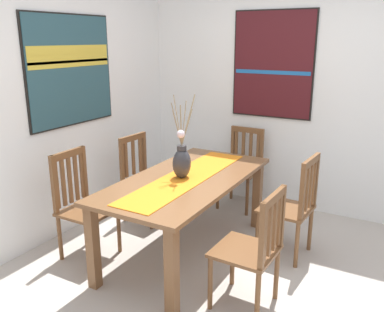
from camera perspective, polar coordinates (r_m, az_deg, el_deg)
name	(u,v)px	position (r m, az deg, el deg)	size (l,w,h in m)	color
ground_plane	(226,285)	(3.44, 4.80, -17.45)	(6.40, 6.40, 0.03)	#B2A89E
wall_back	(45,98)	(4.03, -19.69, 7.61)	(6.40, 0.12, 2.70)	white
wall_side	(301,89)	(4.66, 14.94, 9.02)	(0.12, 6.40, 2.70)	white
dining_table	(187,189)	(3.58, -0.76, -4.56)	(1.79, 0.87, 0.72)	brown
table_runner	(187,177)	(3.55, -0.77, -2.93)	(1.65, 0.36, 0.01)	orange
centerpiece_vase	(182,161)	(3.48, -1.43, -0.68)	(0.27, 0.19, 0.72)	#333338
chair_0	(293,205)	(3.70, 13.82, -6.67)	(0.45, 0.45, 0.93)	brown
chair_1	(253,248)	(2.97, 8.49, -12.52)	(0.43, 0.43, 0.90)	brown
chair_2	(242,167)	(4.72, 6.93, -1.46)	(0.43, 0.43, 0.90)	brown
chair_3	(82,203)	(3.74, -15.04, -6.36)	(0.42, 0.42, 0.95)	brown
chair_4	(144,177)	(4.38, -6.73, -2.91)	(0.45, 0.45, 0.90)	brown
painting_on_back_wall	(70,70)	(4.14, -16.53, 11.33)	(1.07, 0.05, 1.04)	black
painting_on_side_wall	(273,65)	(4.66, 11.17, 12.31)	(0.05, 0.91, 1.15)	black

